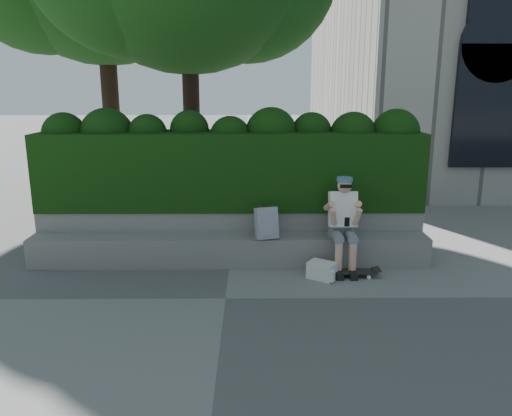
{
  "coord_description": "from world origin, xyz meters",
  "views": [
    {
      "loc": [
        0.34,
        -5.94,
        2.67
      ],
      "look_at": [
        0.4,
        1.0,
        0.95
      ],
      "focal_mm": 35.0,
      "sensor_mm": 36.0,
      "label": 1
    }
  ],
  "objects_px": {
    "person": "(343,220)",
    "skateboard": "(347,272)",
    "backpack_plaid": "(266,223)",
    "backpack_ground": "(322,270)"
  },
  "relations": [
    {
      "from": "skateboard",
      "to": "backpack_ground",
      "type": "bearing_deg",
      "value": -172.16
    },
    {
      "from": "person",
      "to": "backpack_ground",
      "type": "distance_m",
      "value": 0.82
    },
    {
      "from": "skateboard",
      "to": "backpack_plaid",
      "type": "distance_m",
      "value": 1.36
    },
    {
      "from": "skateboard",
      "to": "backpack_ground",
      "type": "distance_m",
      "value": 0.38
    },
    {
      "from": "person",
      "to": "skateboard",
      "type": "height_order",
      "value": "person"
    },
    {
      "from": "person",
      "to": "backpack_plaid",
      "type": "distance_m",
      "value": 1.12
    },
    {
      "from": "backpack_plaid",
      "to": "backpack_ground",
      "type": "relative_size",
      "value": 1.27
    },
    {
      "from": "person",
      "to": "backpack_ground",
      "type": "relative_size",
      "value": 3.75
    },
    {
      "from": "person",
      "to": "skateboard",
      "type": "distance_m",
      "value": 0.76
    },
    {
      "from": "skateboard",
      "to": "backpack_plaid",
      "type": "bearing_deg",
      "value": 159.77
    }
  ]
}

